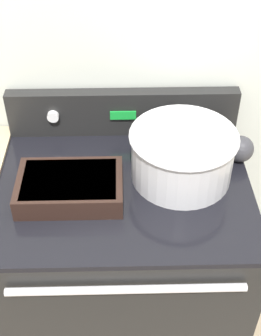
{
  "coord_description": "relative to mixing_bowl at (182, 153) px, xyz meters",
  "views": [
    {
      "loc": [
        -0.01,
        -0.77,
        1.95
      ],
      "look_at": [
        0.02,
        0.33,
        1.0
      ],
      "focal_mm": 50.0,
      "sensor_mm": 36.0,
      "label": 1
    }
  ],
  "objects": [
    {
      "name": "stove_range",
      "position": [
        -0.18,
        -0.04,
        -0.56
      ],
      "size": [
        0.81,
        0.66,
        0.94
      ],
      "color": "black",
      "rests_on": "ground_plane"
    },
    {
      "name": "casserole_dish",
      "position": [
        -0.35,
        -0.09,
        -0.05
      ],
      "size": [
        0.32,
        0.21,
        0.07
      ],
      "color": "black",
      "rests_on": "stove_range"
    },
    {
      "name": "kitchen_wall",
      "position": [
        -0.18,
        0.31,
        0.21
      ],
      "size": [
        8.0,
        0.05,
        2.5
      ],
      "color": "silver",
      "rests_on": "ground_plane"
    },
    {
      "name": "ladle",
      "position": [
        0.21,
        0.09,
        -0.05
      ],
      "size": [
        0.09,
        0.29,
        0.09
      ],
      "color": "#333338",
      "rests_on": "stove_range"
    },
    {
      "name": "control_panel",
      "position": [
        -0.18,
        0.25,
        -0.01
      ],
      "size": [
        0.81,
        0.07,
        0.17
      ],
      "color": "black",
      "rests_on": "stove_range"
    },
    {
      "name": "mixing_bowl",
      "position": [
        0.0,
        0.0,
        0.0
      ],
      "size": [
        0.34,
        0.34,
        0.17
      ],
      "color": "silver",
      "rests_on": "stove_range"
    }
  ]
}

